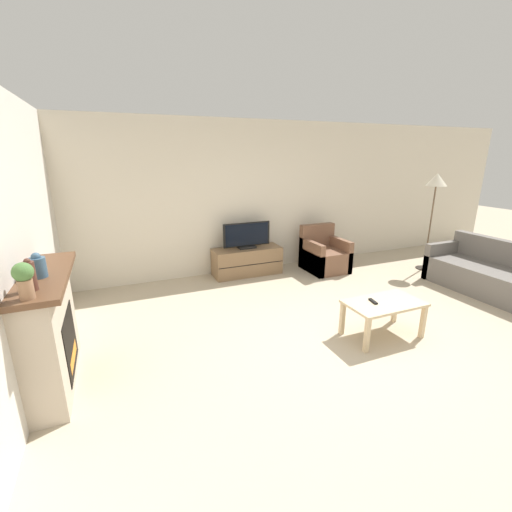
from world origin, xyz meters
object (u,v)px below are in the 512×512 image
Objects in this scene: floor_lamp at (436,186)px; mantel_vase_centre_left at (38,266)px; fireplace at (50,329)px; coffee_table at (384,307)px; remote at (373,301)px; potted_plant at (24,278)px; mantel_vase_left at (30,275)px; tv at (247,236)px; armchair at (324,256)px; tv_stand at (247,261)px.

mantel_vase_centre_left is at bearing -168.26° from floor_lamp.
coffee_table is (3.49, -0.52, -0.19)m from fireplace.
potted_plant is at bearing -166.58° from remote.
mantel_vase_left is 3.84m from tv.
armchair is 0.91× the size of coffee_table.
tv is 1.05× the size of armchair.
remote reaches higher than coffee_table.
mantel_vase_left is at bearing -87.72° from fireplace.
fireplace is 0.78m from mantel_vase_left.
tv is (2.80, 2.18, 0.14)m from fireplace.
tv_stand is at bearing 37.88° from fireplace.
floor_lamp is at bearing 42.26° from remote.
fireplace is 0.92m from potted_plant.
potted_plant is (0.02, -0.59, 0.70)m from fireplace.
coffee_table is 3.29m from floor_lamp.
remote is at bearing 159.43° from coffee_table.
mantel_vase_left reaches higher than mantel_vase_centre_left.
potted_plant is 6.30m from floor_lamp.
coffee_table is 0.15m from remote.
fireplace is 3.40m from remote.
floor_lamp reaches higher than tv.
coffee_table is at bearing -107.45° from armchair.
potted_plant is 0.22× the size of tv_stand.
mantel_vase_left is at bearing -90.00° from mantel_vase_centre_left.
armchair is at bearing 23.60° from fireplace.
tv_stand is at bearing 90.00° from tv.
remote is at bearing 2.14° from potted_plant.
mantel_vase_left is 0.21× the size of tv_stand.
floor_lamp is (6.04, 1.26, 0.37)m from mantel_vase_centre_left.
tv is (0.00, -0.00, 0.46)m from tv_stand.
armchair is at bearing 28.28° from mantel_vase_left.
floor_lamp reaches higher than potted_plant.
fireplace is at bearing -169.24° from floor_lamp.
tv_stand is 3.66m from floor_lamp.
mantel_vase_centre_left is 0.80× the size of potted_plant.
mantel_vase_left is at bearing -137.02° from tv.
mantel_vase_centre_left is at bearing -174.92° from remote.
tv is (2.79, 2.28, -0.49)m from mantel_vase_centre_left.
mantel_vase_centre_left is at bearing -80.93° from fireplace.
coffee_table is at bearing -8.41° from fireplace.
floor_lamp reaches higher than armchair.
tv_stand is 1.36× the size of coffee_table.
mantel_vase_centre_left is at bearing 90.00° from potted_plant.
armchair is 2.48m from coffee_table.
coffee_table is at bearing -147.03° from floor_lamp.
fireplace is at bearing 92.28° from mantel_vase_left.
mantel_vase_left is (0.02, -0.42, 0.66)m from fireplace.
tv_stand is at bearing 43.00° from mantel_vase_left.
armchair is (1.43, -0.33, -0.43)m from tv.
mantel_vase_centre_left is 3.64m from tv.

